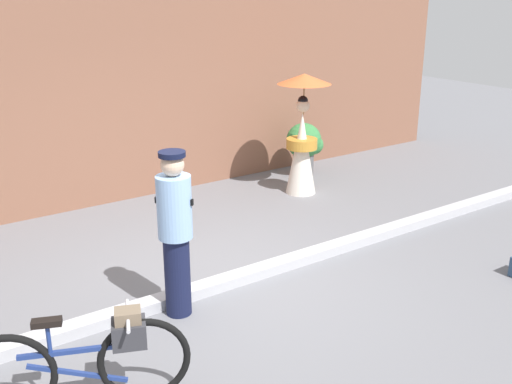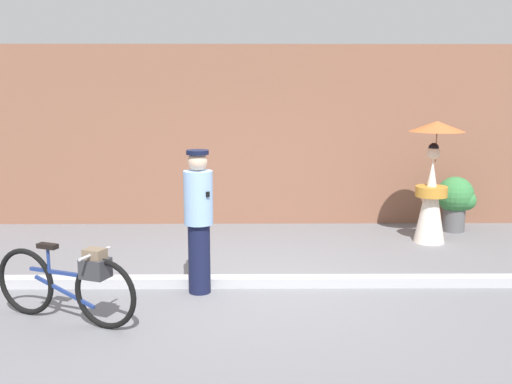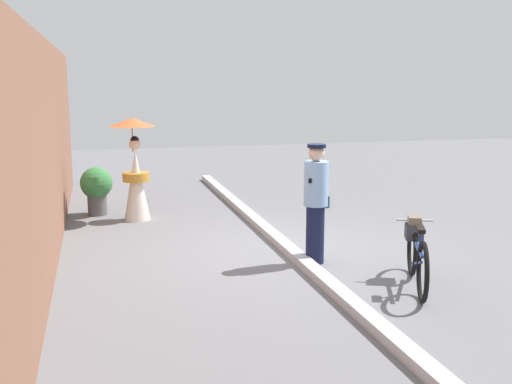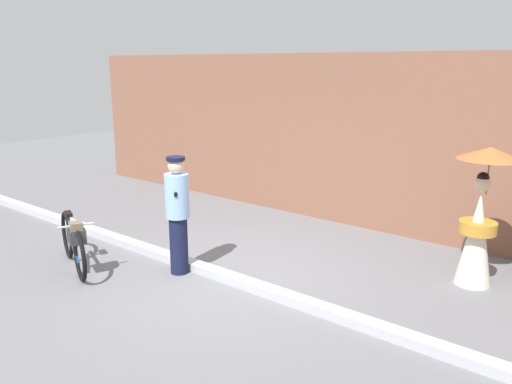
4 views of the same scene
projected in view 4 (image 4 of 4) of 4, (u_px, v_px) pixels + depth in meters
ground_plane at (224, 280)px, 7.22m from camera, size 30.00×30.00×0.00m
building_wall at (352, 140)px, 9.51m from camera, size 14.00×0.40×3.13m
sidewalk_curb at (224, 276)px, 7.21m from camera, size 14.00×0.20×0.12m
bicycle_near_officer at (74, 242)px, 7.46m from camera, size 1.64×0.74×0.82m
person_officer at (178, 212)px, 7.26m from camera, size 0.34×0.34×1.70m
person_with_parasol at (480, 216)px, 6.87m from camera, size 0.84×0.84×1.90m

